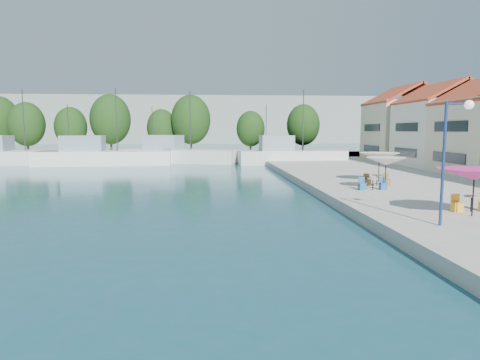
{
  "coord_description": "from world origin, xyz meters",
  "views": [
    {
      "loc": [
        -1.13,
        -2.88,
        4.46
      ],
      "look_at": [
        0.91,
        26.0,
        1.09
      ],
      "focal_mm": 32.0,
      "sensor_mm": 36.0,
      "label": 1
    }
  ],
  "objects": [
    {
      "name": "cafe_table_01",
      "position": [
        11.3,
        16.39,
        0.89
      ],
      "size": [
        1.82,
        0.7,
        0.76
      ],
      "color": "black",
      "rests_on": "quay_right"
    },
    {
      "name": "tree_03",
      "position": [
        -23.78,
        69.19,
        5.02
      ],
      "size": [
        5.17,
        5.17,
        7.66
      ],
      "color": "#3F2B19",
      "rests_on": "quay_far"
    },
    {
      "name": "trawler_04",
      "position": [
        9.36,
        52.87,
        1.07
      ],
      "size": [
        14.26,
        4.38,
        10.2
      ],
      "rotation": [
        0.0,
        0.0,
        0.05
      ],
      "color": "silver",
      "rests_on": "ground"
    },
    {
      "name": "tree_04",
      "position": [
        -17.5,
        69.79,
        6.26
      ],
      "size": [
        6.62,
        6.62,
        9.81
      ],
      "color": "#3F2B19",
      "rests_on": "quay_far"
    },
    {
      "name": "umbrella_white",
      "position": [
        10.25,
        23.99,
        2.47
      ],
      "size": [
        2.64,
        2.64,
        2.12
      ],
      "color": "black",
      "rests_on": "quay_right"
    },
    {
      "name": "quay_far",
      "position": [
        -8.0,
        67.0,
        0.3
      ],
      "size": [
        90.0,
        16.0,
        0.6
      ],
      "primitive_type": "cube",
      "color": "#A5A195",
      "rests_on": "ground"
    },
    {
      "name": "building_06",
      "position": [
        24.0,
        51.0,
        5.5
      ],
      "size": [
        9.0,
        8.8,
        10.2
      ],
      "color": "beige",
      "rests_on": "quay_right"
    },
    {
      "name": "tree_08",
      "position": [
        14.77,
        69.4,
        5.37
      ],
      "size": [
        5.59,
        5.59,
        8.28
      ],
      "color": "#3F2B19",
      "rests_on": "quay_far"
    },
    {
      "name": "street_lamp",
      "position": [
        8.51,
        13.47,
        4.09
      ],
      "size": [
        0.98,
        0.54,
        5.03
      ],
      "rotation": [
        0.0,
        0.0,
        -0.39
      ],
      "color": "navy",
      "rests_on": "quay_right"
    },
    {
      "name": "cafe_table_02",
      "position": [
        9.43,
        24.0,
        0.89
      ],
      "size": [
        1.82,
        0.7,
        0.76
      ],
      "color": "black",
      "rests_on": "quay_right"
    },
    {
      "name": "trawler_01",
      "position": [
        -27.84,
        55.1,
        1.07
      ],
      "size": [
        20.04,
        6.27,
        10.2
      ],
      "rotation": [
        0.0,
        0.0,
        0.06
      ],
      "color": "silver",
      "rests_on": "ground"
    },
    {
      "name": "building_05",
      "position": [
        24.0,
        42.0,
        5.26
      ],
      "size": [
        8.4,
        8.8,
        9.7
      ],
      "color": "white",
      "rests_on": "quay_right"
    },
    {
      "name": "hill_west",
      "position": [
        -30.0,
        160.0,
        8.0
      ],
      "size": [
        180.0,
        40.0,
        16.0
      ],
      "primitive_type": "cube",
      "color": "gray",
      "rests_on": "ground"
    },
    {
      "name": "hill_east",
      "position": [
        40.0,
        180.0,
        6.0
      ],
      "size": [
        140.0,
        40.0,
        12.0
      ],
      "primitive_type": "cube",
      "color": "gray",
      "rests_on": "ground"
    },
    {
      "name": "tree_05",
      "position": [
        -9.23,
        70.82,
        4.89
      ],
      "size": [
        5.03,
        5.03,
        7.44
      ],
      "color": "#3F2B19",
      "rests_on": "quay_far"
    },
    {
      "name": "trawler_02",
      "position": [
        -15.2,
        53.26,
        1.07
      ],
      "size": [
        17.25,
        5.48,
        10.2
      ],
      "rotation": [
        0.0,
        0.0,
        0.06
      ],
      "color": "white",
      "rests_on": "ground"
    },
    {
      "name": "tree_06",
      "position": [
        -4.25,
        69.49,
        6.23
      ],
      "size": [
        6.58,
        6.58,
        9.75
      ],
      "color": "#3F2B19",
      "rests_on": "quay_far"
    },
    {
      "name": "umbrella_pink",
      "position": [
        10.69,
        15.35,
        2.5
      ],
      "size": [
        3.34,
        3.34,
        2.15
      ],
      "color": "black",
      "rests_on": "quay_right"
    },
    {
      "name": "tree_07",
      "position": [
        5.8,
        69.54,
        4.72
      ],
      "size": [
        4.82,
        4.82,
        7.14
      ],
      "color": "#3F2B19",
      "rests_on": "quay_far"
    },
    {
      "name": "umbrella_cream",
      "position": [
        11.63,
        28.49,
        2.54
      ],
      "size": [
        3.11,
        3.11,
        2.19
      ],
      "color": "black",
      "rests_on": "quay_right"
    },
    {
      "name": "tree_02",
      "position": [
        -30.36,
        68.32,
        5.43
      ],
      "size": [
        5.65,
        5.65,
        8.37
      ],
      "color": "#3F2B19",
      "rests_on": "quay_far"
    },
    {
      "name": "trawler_03",
      "position": [
        -5.72,
        57.2,
        1.07
      ],
      "size": [
        16.89,
        9.73,
        10.2
      ],
      "rotation": [
        0.0,
        0.0,
        -0.36
      ],
      "color": "silver",
      "rests_on": "ground"
    },
    {
      "name": "cafe_table_03",
      "position": [
        10.55,
        26.12,
        0.89
      ],
      "size": [
        1.82,
        0.7,
        0.76
      ],
      "color": "black",
      "rests_on": "quay_right"
    }
  ]
}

